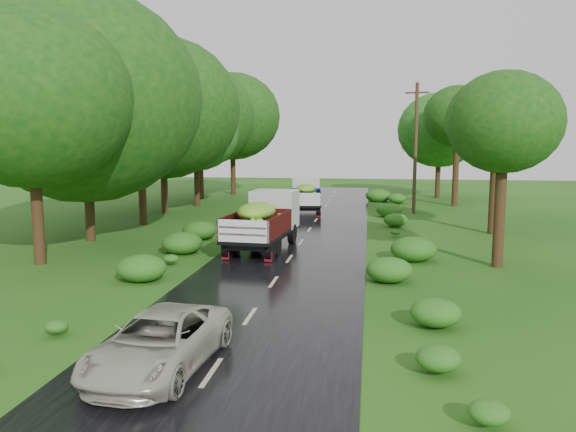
% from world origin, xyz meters
% --- Properties ---
extents(ground, '(120.00, 120.00, 0.00)m').
position_xyz_m(ground, '(0.00, 0.00, 0.00)').
color(ground, '#16480F').
rests_on(ground, ground).
extents(road, '(6.50, 80.00, 0.02)m').
position_xyz_m(road, '(0.00, 5.00, 0.01)').
color(road, black).
rests_on(road, ground).
extents(road_lines, '(0.12, 69.60, 0.00)m').
position_xyz_m(road_lines, '(0.00, 6.00, 0.02)').
color(road_lines, '#BFB78C').
rests_on(road_lines, road).
extents(truck_near, '(2.69, 6.35, 2.60)m').
position_xyz_m(truck_near, '(-1.46, 10.08, 1.47)').
color(truck_near, black).
rests_on(truck_near, ground).
extents(truck_far, '(2.59, 5.83, 2.37)m').
position_xyz_m(truck_far, '(-1.07, 23.73, 1.34)').
color(truck_far, black).
rests_on(truck_far, ground).
extents(car, '(2.44, 4.68, 1.26)m').
position_xyz_m(car, '(-1.17, -3.99, 0.65)').
color(car, '#B5B3A0').
rests_on(car, road).
extents(utility_pole, '(1.55, 0.44, 8.94)m').
position_xyz_m(utility_pole, '(6.42, 24.31, 4.60)').
color(utility_pole, '#382616').
rests_on(utility_pole, ground).
extents(trees_left, '(6.11, 34.61, 9.31)m').
position_xyz_m(trees_left, '(-10.38, 21.23, 6.87)').
color(trees_left, black).
rests_on(trees_left, ground).
extents(trees_right, '(4.64, 31.13, 8.34)m').
position_xyz_m(trees_right, '(9.45, 24.62, 6.06)').
color(trees_right, black).
rests_on(trees_right, ground).
extents(shrubs, '(11.90, 44.00, 0.70)m').
position_xyz_m(shrubs, '(0.00, 14.00, 0.35)').
color(shrubs, '#1D5814').
rests_on(shrubs, ground).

